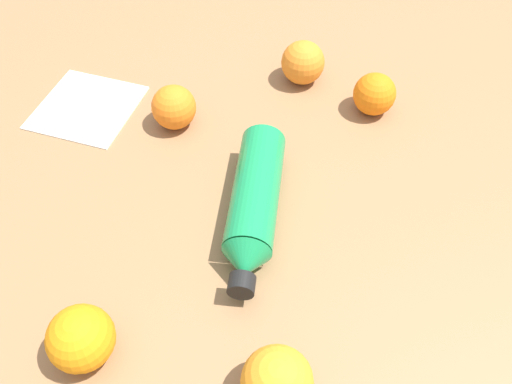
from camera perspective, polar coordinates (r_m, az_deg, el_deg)
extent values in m
plane|color=olive|center=(0.82, 0.39, -1.43)|extent=(2.40, 2.40, 0.00)
cylinder|color=#198C4C|center=(0.79, 0.00, 0.00)|extent=(0.22, 0.09, 0.07)
cone|color=#198C4C|center=(0.72, -1.20, -7.70)|extent=(0.04, 0.07, 0.07)
cylinder|color=black|center=(0.70, -1.55, -9.89)|extent=(0.03, 0.04, 0.04)
sphere|color=orange|center=(0.64, 2.26, -19.58)|extent=(0.08, 0.08, 0.08)
sphere|color=orange|center=(0.69, -18.17, -14.62)|extent=(0.08, 0.08, 0.08)
sphere|color=orange|center=(0.92, -8.76, 8.94)|extent=(0.08, 0.08, 0.08)
sphere|color=orange|center=(0.96, 12.52, 10.17)|extent=(0.07, 0.07, 0.07)
sphere|color=orange|center=(1.01, 5.02, 13.60)|extent=(0.08, 0.08, 0.08)
cube|color=white|center=(1.01, -17.61, 8.67)|extent=(0.21, 0.21, 0.01)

